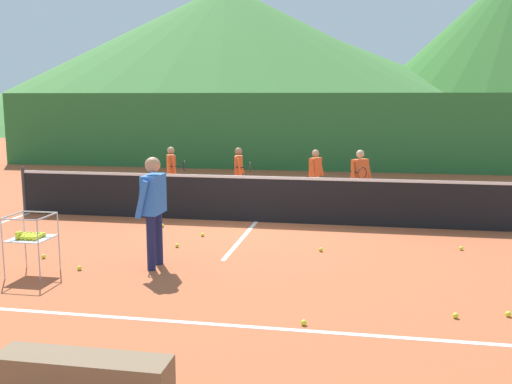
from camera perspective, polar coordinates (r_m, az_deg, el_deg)
ground_plane at (r=12.24m, az=0.03°, el=-2.94°), size 120.00×120.00×0.00m
line_baseline_near at (r=7.04m, az=-8.36°, el=-12.41°), size 10.45×0.08×0.01m
line_baseline_far at (r=17.62m, az=3.26°, el=0.82°), size 10.45×0.08×0.01m
line_sideline_west at (r=14.13m, az=-21.31°, el=-1.92°), size 0.08×11.11×0.01m
line_service_center at (r=12.24m, az=0.03°, el=-2.93°), size 0.08×5.98×0.01m
tennis_net at (r=12.15m, az=0.03°, el=-0.64°), size 10.73×0.08×1.05m
instructor at (r=8.97m, az=-10.04°, el=-0.94°), size 0.43×0.78×1.71m
student_0 at (r=15.10m, az=-8.25°, el=2.39°), size 0.62×0.55×1.34m
student_1 at (r=14.72m, az=-1.67°, el=2.31°), size 0.48×0.61×1.34m
student_2 at (r=14.63m, az=5.84°, el=2.12°), size 0.37×0.52×1.30m
student_3 at (r=13.83m, az=10.14°, el=1.81°), size 0.51×0.71×1.38m
ball_cart at (r=9.15m, az=-21.23°, el=-4.07°), size 0.58×0.58×0.90m
tennis_ball_0 at (r=9.28m, az=-16.92°, el=-7.14°), size 0.07×0.07×0.07m
tennis_ball_1 at (r=7.71m, az=23.48°, el=-10.90°), size 0.07×0.07×0.07m
tennis_ball_2 at (r=6.87m, az=4.70°, el=-12.62°), size 0.07×0.07×0.07m
tennis_ball_4 at (r=7.44m, az=18.96°, el=-11.38°), size 0.07×0.07×0.07m
tennis_ball_5 at (r=9.98m, az=6.37°, el=-5.63°), size 0.07×0.07×0.07m
tennis_ball_6 at (r=11.90m, az=-9.14°, el=-3.25°), size 0.07×0.07×0.07m
tennis_ball_8 at (r=10.29m, az=-7.74°, el=-5.20°), size 0.07×0.07×0.07m
tennis_ball_9 at (r=11.01m, az=-5.25°, el=-4.19°), size 0.07×0.07×0.07m
tennis_ball_10 at (r=10.12m, az=-20.10°, el=-5.95°), size 0.07×0.07×0.07m
tennis_ball_11 at (r=10.61m, az=19.47°, el=-5.22°), size 0.07×0.07×0.07m
windscreen_fence at (r=20.66m, az=4.42°, el=5.87°), size 22.98×0.08×2.74m
courtside_bench at (r=5.34m, az=-16.54°, el=-17.42°), size 1.50×0.36×0.46m
hill_0 at (r=71.42m, az=2.54°, el=11.96°), size 58.78×58.78×11.83m
hill_2 at (r=61.41m, az=-2.84°, el=13.31°), size 54.84×54.84×13.81m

